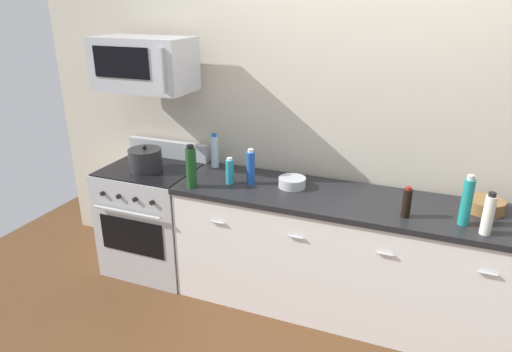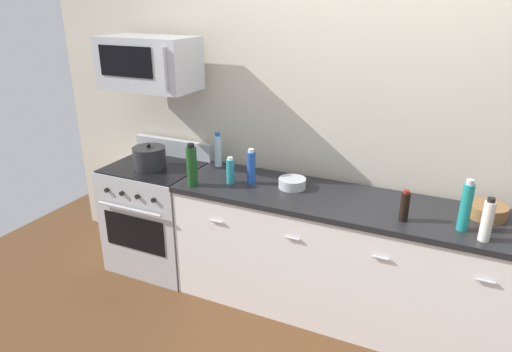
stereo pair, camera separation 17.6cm
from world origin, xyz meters
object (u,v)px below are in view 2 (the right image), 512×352
object	(u,v)px
bottle_water_clear	(218,150)
microwave	(149,63)
stockpot	(149,158)
bottle_soy_sauce_dark	(405,206)
bottle_soda_blue	(251,167)
bottle_vinegar_white	(487,220)
bottle_sparkling_teal	(466,207)
bottle_wine_green	(192,166)
bowl_steel_prep	(292,183)
bowl_wooden_salad	(487,210)
range_oven	(159,215)
bottle_dish_soap	(230,171)

from	to	relation	value
bottle_water_clear	microwave	bearing A→B (deg)	-159.26
bottle_water_clear	stockpot	xyz separation A→B (m)	(-0.48, -0.28, -0.04)
bottle_soy_sauce_dark	bottle_water_clear	size ratio (longest dim) A/B	0.72
bottle_soda_blue	bottle_vinegar_white	xyz separation A→B (m)	(1.58, -0.21, -0.00)
bottle_sparkling_teal	bottle_wine_green	bearing A→B (deg)	-177.21
bowl_steel_prep	bottle_water_clear	bearing A→B (deg)	166.13
microwave	bottle_wine_green	xyz separation A→B (m)	(0.52, -0.27, -0.68)
microwave	bowl_wooden_salad	bearing A→B (deg)	1.85
bottle_soda_blue	bottle_water_clear	distance (m)	0.47
bottle_water_clear	stockpot	size ratio (longest dim) A/B	1.07
range_oven	microwave	xyz separation A→B (m)	(0.00, 0.04, 1.28)
bottle_soda_blue	bottle_water_clear	size ratio (longest dim) A/B	0.96
bottle_dish_soap	bottle_soy_sauce_dark	bearing A→B (deg)	-4.22
bottle_vinegar_white	range_oven	bearing A→B (deg)	175.04
bottle_water_clear	stockpot	bearing A→B (deg)	-149.78
bottle_water_clear	bowl_wooden_salad	world-z (taller)	bottle_water_clear
microwave	bowl_wooden_salad	size ratio (longest dim) A/B	3.09
bottle_water_clear	bottle_wine_green	bearing A→B (deg)	-85.56
bottle_water_clear	bottle_vinegar_white	size ratio (longest dim) A/B	1.07
microwave	bottle_wine_green	distance (m)	0.89
bottle_wine_green	bowl_wooden_salad	world-z (taller)	bottle_wine_green
range_oven	bottle_soda_blue	world-z (taller)	bottle_soda_blue
stockpot	bowl_steel_prep	bearing A→B (deg)	4.86
bottle_wine_green	bottle_vinegar_white	bearing A→B (deg)	0.20
bowl_steel_prep	range_oven	bearing A→B (deg)	-177.67
bowl_steel_prep	bowl_wooden_salad	distance (m)	1.29
microwave	bowl_steel_prep	distance (m)	1.44
range_oven	bottle_soda_blue	xyz separation A→B (m)	(0.89, -0.01, 0.58)
bowl_steel_prep	bottle_sparkling_teal	bearing A→B (deg)	-8.88
bowl_wooden_salad	bottle_wine_green	bearing A→B (deg)	-170.05
bottle_vinegar_white	bowl_steel_prep	size ratio (longest dim) A/B	1.32
microwave	bowl_wooden_salad	xyz separation A→B (m)	(2.49, 0.08, -0.79)
bowl_steel_prep	bottle_soda_blue	bearing A→B (deg)	-169.96
stockpot	bottle_soy_sauce_dark	bearing A→B (deg)	-2.81
bottle_soy_sauce_dark	bottle_vinegar_white	distance (m)	0.46
bottle_soy_sauce_dark	bottle_wine_green	size ratio (longest dim) A/B	0.64
bottle_dish_soap	bottle_vinegar_white	world-z (taller)	bottle_vinegar_white
bowl_wooden_salad	range_oven	bearing A→B (deg)	-177.13
bottle_sparkling_teal	bottle_dish_soap	xyz separation A→B (m)	(-1.61, 0.07, -0.06)
bottle_soy_sauce_dark	bottle_wine_green	distance (m)	1.50
microwave	bottle_water_clear	distance (m)	0.86
range_oven	stockpot	distance (m)	0.54
bottle_wine_green	stockpot	bearing A→B (deg)	161.93
bottle_soy_sauce_dark	stockpot	bearing A→B (deg)	177.19
microwave	bottle_vinegar_white	bearing A→B (deg)	-5.99
bottle_soy_sauce_dark	bottle_soda_blue	distance (m)	1.13
bowl_steel_prep	bottle_vinegar_white	bearing A→B (deg)	-11.69
bottle_sparkling_teal	bottle_wine_green	distance (m)	1.84
microwave	bottle_sparkling_teal	distance (m)	2.46
microwave	bottle_wine_green	bearing A→B (deg)	-27.32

